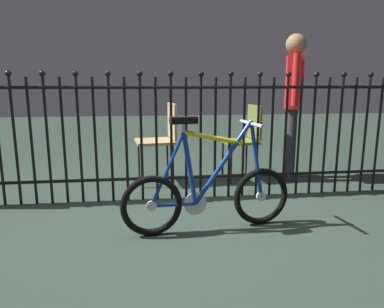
{
  "coord_description": "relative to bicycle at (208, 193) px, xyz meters",
  "views": [
    {
      "loc": [
        -0.28,
        -2.72,
        1.14
      ],
      "look_at": [
        0.09,
        0.21,
        0.55
      ],
      "focal_mm": 33.03,
      "sensor_mm": 36.0,
      "label": 1
    }
  ],
  "objects": [
    {
      "name": "ground_plane",
      "position": [
        -0.18,
        0.12,
        -0.3
      ],
      "size": [
        20.0,
        20.0,
        0.0
      ],
      "primitive_type": "plane",
      "color": "#2E3F34"
    },
    {
      "name": "chair_tan",
      "position": [
        -0.29,
        1.42,
        0.26
      ],
      "size": [
        0.49,
        0.48,
        0.92
      ],
      "color": "black",
      "rests_on": "ground"
    },
    {
      "name": "bicycle",
      "position": [
        0.0,
        0.0,
        0.0
      ],
      "size": [
        1.37,
        0.4,
        0.9
      ],
      "color": "black",
      "rests_on": "ground"
    },
    {
      "name": "person_visitor",
      "position": [
        1.23,
        1.37,
        0.71
      ],
      "size": [
        0.26,
        0.46,
        1.69
      ],
      "color": "#2D2D33",
      "rests_on": "ground"
    },
    {
      "name": "chair_olive",
      "position": [
        0.7,
        1.42,
        0.24
      ],
      "size": [
        0.43,
        0.42,
        0.89
      ],
      "color": "black",
      "rests_on": "ground"
    },
    {
      "name": "iron_fence",
      "position": [
        -0.25,
        0.81,
        0.36
      ],
      "size": [
        4.82,
        0.07,
        1.32
      ],
      "color": "black",
      "rests_on": "ground"
    }
  ]
}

